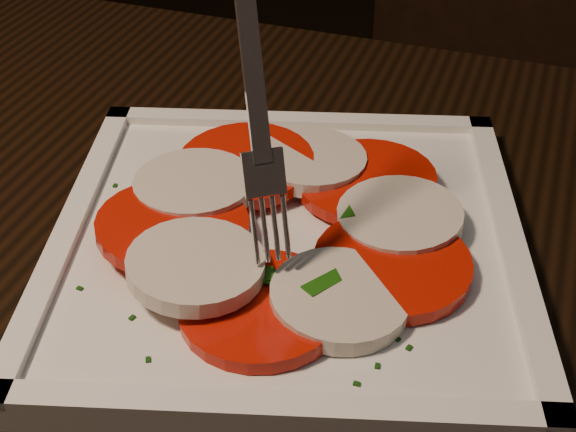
# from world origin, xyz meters

# --- Properties ---
(chair) EXTENTS (0.46, 0.46, 0.93)m
(chair) POSITION_xyz_m (-0.19, 0.92, 0.53)
(chair) COLOR black
(chair) RESTS_ON ground
(plate) EXTENTS (0.36, 0.36, 0.01)m
(plate) POSITION_xyz_m (-0.20, 0.17, 0.76)
(plate) COLOR white
(plate) RESTS_ON table
(caprese_salad) EXTENTS (0.24, 0.24, 0.03)m
(caprese_salad) POSITION_xyz_m (-0.20, 0.17, 0.77)
(caprese_salad) COLOR #C40E04
(caprese_salad) RESTS_ON plate
(fork) EXTENTS (0.07, 0.08, 0.19)m
(fork) POSITION_xyz_m (-0.21, 0.16, 0.88)
(fork) COLOR white
(fork) RESTS_ON caprese_salad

